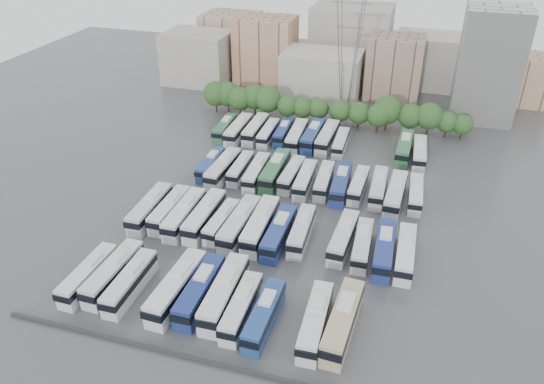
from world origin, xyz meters
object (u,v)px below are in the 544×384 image
(bus_r2_s4, at_px, (256,172))
(bus_r2_s7, at_px, (305,179))
(bus_r3_s8, at_px, (341,142))
(bus_r1_s12, at_px, (384,249))
(bus_r1_s2, at_px, (184,214))
(bus_r2_s12, at_px, (396,194))
(bus_r0_s1, at_px, (113,273))
(bus_r2_s13, at_px, (416,194))
(bus_r2_s1, at_px, (211,164))
(bus_r1_s4, at_px, (222,221))
(bus_r2_s3, at_px, (241,168))
(bus_r0_s7, at_px, (241,307))
(apartment_tower, at_px, (489,64))
(bus_r3_s6, at_px, (313,136))
(bus_r0_s0, at_px, (88,275))
(bus_r1_s11, at_px, (362,245))
(bus_r1_s10, at_px, (343,237))
(bus_r1_s7, at_px, (279,233))
(bus_r2_s6, at_px, (292,174))
(bus_r2_s11, at_px, (378,187))
(bus_r1_s3, at_px, (205,216))
(bus_r3_s4, at_px, (283,132))
(bus_r2_s2, at_px, (223,168))
(bus_r0_s6, at_px, (224,293))
(bus_r0_s5, at_px, (200,290))
(bus_r3_s2, at_px, (256,129))
(bus_r2_s9, at_px, (341,183))
(bus_r0_s2, at_px, (130,282))
(bus_r1_s0, at_px, (150,208))
(bus_r3_s7, at_px, (327,137))
(electricity_pylon, at_px, (349,38))
(bus_r0_s11, at_px, (343,321))
(bus_r3_s0, at_px, (225,128))
(bus_r3_s13, at_px, (419,153))
(bus_r2_s5, at_px, (275,170))
(bus_r3_s12, at_px, (404,147))
(bus_r3_s5, at_px, (297,136))
(bus_r1_s5, at_px, (240,224))
(bus_r3_s1, at_px, (238,129))
(bus_r1_s1, at_px, (170,209))
(bus_r0_s4, at_px, (177,287))
(bus_r0_s8, at_px, (264,315))
(bus_r0_s10, at_px, (315,321))

(bus_r2_s4, relative_size, bus_r2_s7, 1.03)
(bus_r2_s7, relative_size, bus_r3_s8, 1.06)
(bus_r2_s4, bearing_deg, bus_r1_s12, -36.43)
(bus_r1_s2, bearing_deg, bus_r2_s12, 25.90)
(bus_r0_s1, relative_size, bus_r2_s13, 1.15)
(bus_r2_s1, relative_size, bus_r2_s13, 1.00)
(bus_r1_s4, xyz_separation_m, bus_r1_s12, (26.61, -0.23, 0.29))
(bus_r2_s3, xyz_separation_m, bus_r2_s13, (33.44, -0.16, 0.05))
(bus_r0_s7, bearing_deg, apartment_tower, 67.52)
(bus_r0_s7, relative_size, bus_r3_s6, 0.91)
(bus_r0_s0, bearing_deg, bus_r1_s11, 27.97)
(bus_r0_s1, xyz_separation_m, bus_r1_s10, (29.92, 18.33, -0.09))
(bus_r0_s0, height_order, bus_r1_s7, bus_r1_s7)
(bus_r2_s6, relative_size, bus_r2_s11, 0.97)
(bus_r1_s3, xyz_separation_m, bus_r3_s4, (3.23, 36.91, -0.33))
(bus_r2_s2, xyz_separation_m, bus_r2_s7, (16.30, 0.56, -0.19))
(bus_r0_s6, distance_m, bus_r1_s12, 25.61)
(bus_r2_s2, bearing_deg, bus_r2_s11, 4.46)
(bus_r0_s5, xyz_separation_m, bus_r3_s2, (-9.87, 53.78, -0.07))
(bus_r2_s6, bearing_deg, bus_r0_s7, -83.56)
(bus_r1_s7, xyz_separation_m, bus_r2_s9, (6.55, 18.62, -0.01))
(bus_r2_s4, xyz_separation_m, bus_r2_s7, (9.64, 0.01, -0.04))
(bus_r1_s3, distance_m, bus_r2_s3, 18.17)
(bus_r0_s2, bearing_deg, bus_r2_s12, 45.74)
(bus_r1_s0, distance_m, bus_r2_s11, 41.02)
(bus_r2_s13, height_order, bus_r3_s7, bus_r3_s7)
(bus_r0_s5, bearing_deg, electricity_pylon, 84.06)
(bus_r2_s9, xyz_separation_m, bus_r2_s13, (13.49, 0.48, -0.23))
(bus_r0_s11, xyz_separation_m, bus_r2_s12, (3.35, 34.08, -0.09))
(bus_r1_s4, distance_m, bus_r2_s6, 20.01)
(bus_r3_s0, bearing_deg, bus_r3_s13, -3.23)
(bus_r2_s5, relative_size, bus_r3_s13, 1.10)
(bus_r3_s12, bearing_deg, bus_r3_s6, -179.21)
(bus_r0_s2, relative_size, bus_r2_s3, 1.12)
(bus_r3_s5, bearing_deg, bus_r2_s4, -102.90)
(bus_r2_s5, xyz_separation_m, bus_r3_s0, (-16.85, 16.78, -0.30))
(bus_r1_s5, relative_size, bus_r3_s13, 1.12)
(bus_r3_s5, relative_size, bus_r3_s13, 1.05)
(bus_r2_s6, bearing_deg, bus_r3_s5, 102.88)
(bus_r2_s4, height_order, bus_r3_s1, bus_r3_s1)
(bus_r0_s0, xyz_separation_m, bus_r2_s9, (29.70, 36.36, 0.10))
(bus_r1_s0, height_order, bus_r3_s1, bus_r1_s0)
(bus_r1_s1, relative_size, bus_r2_s4, 1.01)
(bus_r2_s2, height_order, bus_r3_s7, bus_r3_s7)
(bus_r0_s4, bearing_deg, bus_r2_s5, 86.99)
(bus_r0_s4, distance_m, bus_r2_s1, 37.12)
(bus_r0_s8, relative_size, bus_r0_s10, 0.94)
(bus_r2_s7, bearing_deg, bus_r3_s0, 140.18)
(apartment_tower, relative_size, bus_r2_s2, 2.02)
(electricity_pylon, height_order, bus_r0_s11, electricity_pylon)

